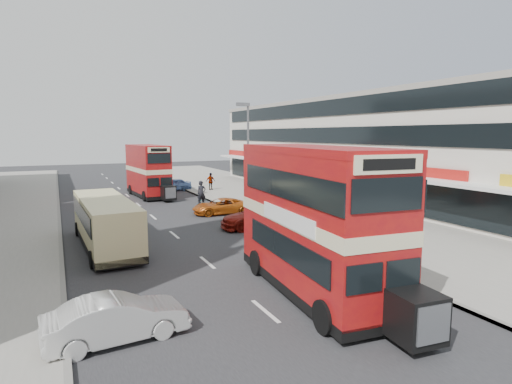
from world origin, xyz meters
TOP-DOWN VIEW (x-y plane):
  - ground at (0.00, 0.00)m, footprint 160.00×160.00m
  - road_surface at (0.00, 20.00)m, footprint 12.00×90.00m
  - pavement_right at (12.00, 20.00)m, footprint 12.00×90.00m
  - kerb_left at (-6.10, 20.00)m, footprint 0.20×90.00m
  - kerb_right at (6.10, 20.00)m, footprint 0.20×90.00m
  - commercial_row at (19.95, 22.00)m, footprint 9.90×46.20m
  - street_lamp at (6.52, 18.00)m, footprint 1.00×0.20m
  - bus_main at (2.39, 2.73)m, footprint 3.35×9.78m
  - bus_second at (1.75, 30.31)m, footprint 2.97×8.64m
  - coach at (-3.92, 12.81)m, footprint 2.68×9.10m
  - car_left_front at (-4.75, 2.00)m, footprint 4.12×1.74m
  - car_right_a at (5.48, 13.54)m, footprint 5.35×2.56m
  - car_right_b at (4.81, 19.00)m, footprint 4.31×2.17m
  - car_right_c at (4.90, 33.39)m, footprint 3.86×1.80m
  - pedestrian_near at (7.38, 14.09)m, footprint 0.74×0.59m
  - pedestrian_far at (8.37, 31.49)m, footprint 1.09×0.59m
  - cyclist at (4.05, 21.21)m, footprint 0.74×1.61m

SIDE VIEW (x-z plane):
  - ground at x=0.00m, z-range 0.00..0.00m
  - road_surface at x=0.00m, z-range 0.00..0.01m
  - pavement_right at x=12.00m, z-range 0.00..0.15m
  - kerb_left at x=-6.10m, z-range -0.01..0.15m
  - kerb_right at x=6.10m, z-range -0.01..0.15m
  - car_right_b at x=4.81m, z-range 0.00..1.17m
  - car_right_c at x=4.90m, z-range 0.00..1.28m
  - car_left_front at x=-4.75m, z-range 0.00..1.32m
  - car_right_a at x=5.48m, z-range 0.00..1.50m
  - cyclist at x=4.05m, z-range -0.30..2.00m
  - pedestrian_far at x=8.37m, z-range 0.15..1.91m
  - pedestrian_near at x=7.38m, z-range 0.15..1.92m
  - coach at x=-3.92m, z-range 0.21..2.60m
  - bus_second at x=1.75m, z-range 0.13..4.85m
  - bus_main at x=2.39m, z-range 0.14..5.42m
  - commercial_row at x=19.95m, z-range 0.05..9.35m
  - street_lamp at x=6.52m, z-range 0.72..8.85m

